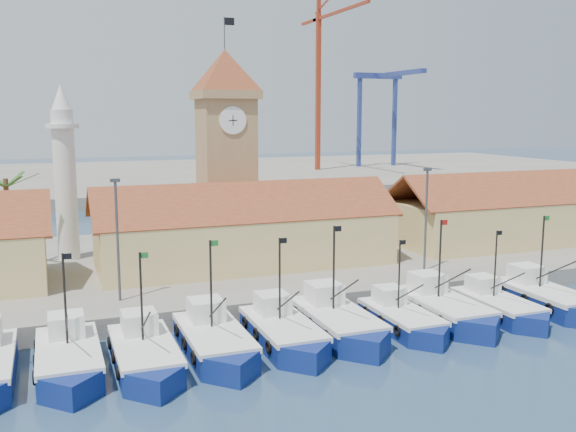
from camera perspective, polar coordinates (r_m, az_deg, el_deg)
name	(u,v)px	position (r m, az deg, el deg)	size (l,w,h in m)	color
ground	(336,355)	(41.58, 4.33, -12.24)	(400.00, 400.00, 0.00)	navy
quay	(233,262)	(62.99, -4.90, -4.13)	(140.00, 32.00, 1.50)	gray
terminal	(128,178)	(146.70, -14.06, 3.27)	(240.00, 80.00, 2.00)	gray
boat_1	(69,362)	(40.50, -18.91, -12.15)	(3.60, 9.87, 7.47)	navy
boat_2	(146,358)	(39.93, -12.55, -12.19)	(3.56, 9.76, 7.38)	navy
boat_3	(216,344)	(41.36, -6.46, -11.22)	(3.71, 10.15, 7.68)	navy
boat_4	(284,335)	(42.74, -0.31, -10.51)	(3.61, 9.89, 7.48)	navy
boat_5	(339,325)	(44.63, 4.56, -9.61)	(3.85, 10.53, 7.97)	navy
boat_6	(404,321)	(46.35, 10.26, -9.18)	(3.24, 8.88, 6.72)	navy
boat_7	(445,311)	(48.79, 13.82, -8.22)	(3.80, 10.41, 7.88)	navy
boat_8	(500,309)	(50.92, 18.36, -7.82)	(3.31, 9.07, 6.86)	navy
boat_9	(548,300)	(54.08, 22.09, -6.95)	(3.73, 10.20, 7.72)	navy
hall_center	(245,237)	(58.55, -3.88, -1.89)	(27.04, 10.13, 7.61)	#D9BC77
hall_right	(528,218)	(74.19, 20.52, -0.13)	(31.20, 10.13, 7.61)	#D9BC77
clock_tower	(226,146)	(63.34, -5.53, 6.19)	(5.80, 5.80, 22.70)	#A58755
minaret	(65,172)	(63.33, -19.23, 3.70)	(3.00, 3.00, 16.30)	silver
palm_tree	(8,215)	(61.83, -23.64, 0.07)	(5.60, 5.03, 8.39)	brown
lamp_posts	(279,224)	(50.78, -0.77, -0.71)	(80.70, 0.25, 9.03)	#3F3F44
crane_red_right	(321,66)	(151.26, 2.97, 13.13)	(1.00, 34.73, 42.71)	maroon
gantry	(384,94)	(162.07, 8.54, 10.71)	(13.00, 22.00, 23.20)	navy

